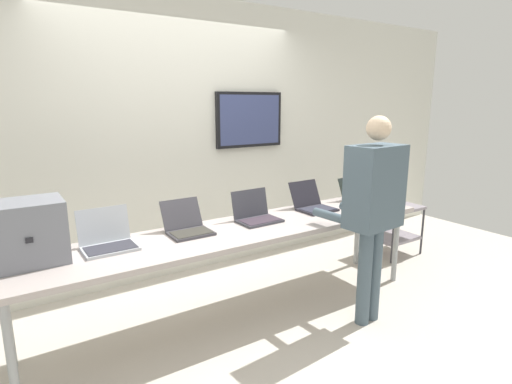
% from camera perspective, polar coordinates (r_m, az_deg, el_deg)
% --- Properties ---
extents(ground, '(8.00, 8.00, 0.04)m').
position_cam_1_polar(ground, '(3.54, -2.16, -17.18)').
color(ground, '#BCB4A8').
extents(back_wall, '(8.00, 0.11, 2.73)m').
position_cam_1_polar(back_wall, '(4.11, -10.32, 7.21)').
color(back_wall, silver).
rests_on(back_wall, ground).
extents(workbench, '(3.45, 0.70, 0.75)m').
position_cam_1_polar(workbench, '(3.24, -2.26, -5.92)').
color(workbench, '#ACA09C').
rests_on(workbench, ground).
extents(equipment_box, '(0.43, 0.35, 0.39)m').
position_cam_1_polar(equipment_box, '(2.87, -29.55, -4.97)').
color(equipment_box, slate).
rests_on(equipment_box, workbench).
extents(laptop_station_0, '(0.35, 0.31, 0.26)m').
position_cam_1_polar(laptop_station_0, '(2.98, -20.15, -6.26)').
color(laptop_station_0, '#AEB3BA').
rests_on(laptop_station_0, workbench).
extents(laptop_station_1, '(0.31, 0.35, 0.23)m').
position_cam_1_polar(laptop_station_1, '(3.16, -9.66, -4.69)').
color(laptop_station_1, '#3B3940').
rests_on(laptop_station_1, workbench).
extents(laptop_station_2, '(0.36, 0.30, 0.25)m').
position_cam_1_polar(laptop_station_2, '(3.42, -0.02, -3.12)').
color(laptop_station_2, '#393941').
rests_on(laptop_station_2, workbench).
extents(laptop_station_3, '(0.33, 0.36, 0.25)m').
position_cam_1_polar(laptop_station_3, '(3.81, 7.96, -1.59)').
color(laptop_station_3, '#222129').
rests_on(laptop_station_3, workbench).
extents(laptop_station_4, '(0.35, 0.33, 0.23)m').
position_cam_1_polar(laptop_station_4, '(4.21, 14.40, -0.57)').
color(laptop_station_4, '#202825').
rests_on(laptop_station_4, workbench).
extents(person, '(0.46, 0.61, 1.64)m').
position_cam_1_polar(person, '(3.22, 16.14, -1.32)').
color(person, '#495B67').
rests_on(person, ground).
extents(coffee_mug, '(0.07, 0.07, 0.10)m').
position_cam_1_polar(coffee_mug, '(3.60, 12.93, -2.76)').
color(coffee_mug, white).
rests_on(coffee_mug, workbench).
extents(storage_cart, '(0.56, 0.44, 0.57)m').
position_cam_1_polar(storage_cart, '(4.96, 18.83, -4.02)').
color(storage_cart, gray).
rests_on(storage_cart, ground).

